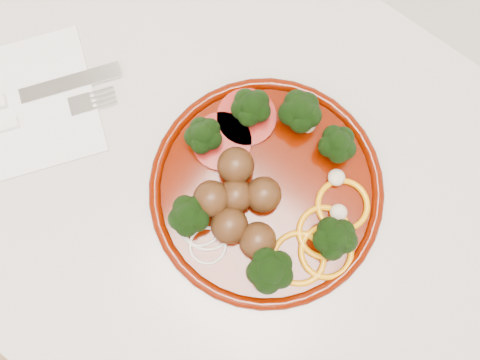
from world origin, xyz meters
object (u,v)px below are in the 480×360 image
Objects in this scene: knife at (0,102)px; fork at (3,126)px; plate at (265,188)px; napkin at (26,106)px.

fork is at bearing -97.00° from knife.
plate is 1.54× the size of fork.
napkin is (-0.29, -0.09, -0.02)m from plate.
fork is (-0.29, -0.12, -0.01)m from plate.
napkin is 0.94× the size of fork.
plate reaches higher than knife.
fork reaches higher than napkin.
fork is (-0.00, -0.03, 0.01)m from napkin.
knife is 0.03m from fork.
knife is (-0.02, -0.01, 0.01)m from napkin.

